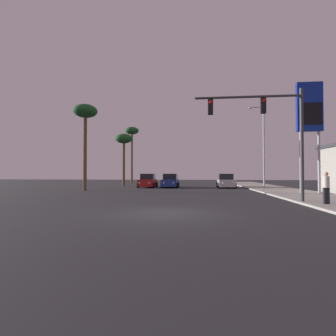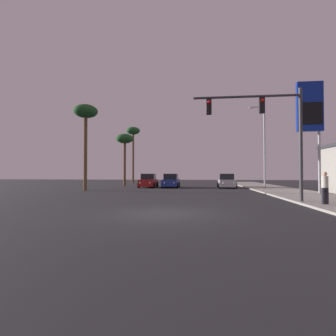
# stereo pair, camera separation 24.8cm
# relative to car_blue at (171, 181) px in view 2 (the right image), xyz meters

# --- Properties ---
(ground_plane) EXTENTS (120.00, 120.00, 0.00)m
(ground_plane) POSITION_rel_car_blue_xyz_m (1.84, -20.79, -0.76)
(ground_plane) COLOR #28282B
(sidewalk_right) EXTENTS (5.00, 60.00, 0.12)m
(sidewalk_right) POSITION_rel_car_blue_xyz_m (11.34, -10.79, -0.70)
(sidewalk_right) COLOR #9E998E
(sidewalk_right) RESTS_ON ground
(car_blue) EXTENTS (2.04, 4.33, 1.68)m
(car_blue) POSITION_rel_car_blue_xyz_m (0.00, 0.00, 0.00)
(car_blue) COLOR navy
(car_blue) RESTS_ON ground
(car_silver) EXTENTS (2.04, 4.33, 1.68)m
(car_silver) POSITION_rel_car_blue_xyz_m (6.67, -0.32, 0.00)
(car_silver) COLOR #B7B7BC
(car_silver) RESTS_ON ground
(car_red) EXTENTS (2.04, 4.33, 1.68)m
(car_red) POSITION_rel_car_blue_xyz_m (-2.78, -0.20, 0.00)
(car_red) COLOR maroon
(car_red) RESTS_ON ground
(traffic_light_mast) EXTENTS (6.20, 0.36, 6.50)m
(traffic_light_mast) POSITION_rel_car_blue_xyz_m (7.46, -16.30, 3.90)
(traffic_light_mast) COLOR #38383D
(traffic_light_mast) RESTS_ON sidewalk_right
(street_lamp) EXTENTS (1.74, 0.24, 9.00)m
(street_lamp) POSITION_rel_car_blue_xyz_m (10.36, -2.62, 4.36)
(street_lamp) COLOR #99999E
(street_lamp) RESTS_ON sidewalk_right
(gas_station_sign) EXTENTS (2.00, 0.42, 9.00)m
(gas_station_sign) POSITION_rel_car_blue_xyz_m (12.30, -9.80, 5.86)
(gas_station_sign) COLOR #99999E
(gas_station_sign) RESTS_ON sidewalk_right
(pedestrian_on_sidewalk) EXTENTS (0.34, 0.32, 1.67)m
(pedestrian_on_sidewalk) POSITION_rel_car_blue_xyz_m (9.85, -17.59, 0.27)
(pedestrian_on_sidewalk) COLOR #23232D
(pedestrian_on_sidewalk) RESTS_ON sidewalk_right
(palm_tree_mid) EXTENTS (2.40, 2.40, 7.20)m
(palm_tree_mid) POSITION_rel_car_blue_xyz_m (-6.77, 3.21, 5.45)
(palm_tree_mid) COLOR brown
(palm_tree_mid) RESTS_ON ground
(palm_tree_near) EXTENTS (2.40, 2.40, 8.68)m
(palm_tree_near) POSITION_rel_car_blue_xyz_m (-7.97, -6.79, 6.77)
(palm_tree_near) COLOR brown
(palm_tree_near) RESTS_ON ground
(palm_tree_far) EXTENTS (2.40, 2.40, 9.95)m
(palm_tree_far) POSITION_rel_car_blue_xyz_m (-8.11, 13.21, 7.89)
(palm_tree_far) COLOR brown
(palm_tree_far) RESTS_ON ground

